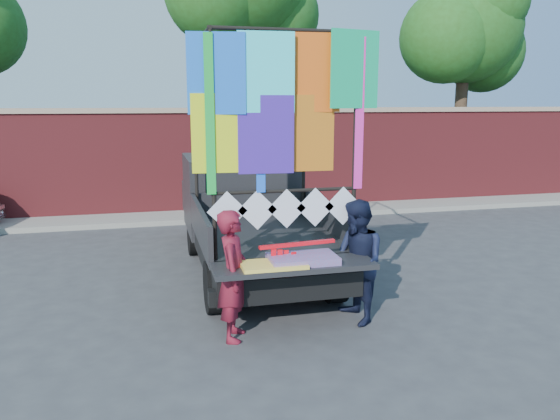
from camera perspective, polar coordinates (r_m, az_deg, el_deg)
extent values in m
plane|color=#38383A|center=(7.33, 0.59, -10.85)|extent=(90.00, 90.00, 0.00)
cube|color=maroon|center=(13.77, -6.70, 4.90)|extent=(30.00, 0.35, 2.50)
cube|color=tan|center=(13.68, -6.83, 10.32)|extent=(30.00, 0.45, 0.12)
cube|color=gray|center=(13.27, -6.20, -0.53)|extent=(30.00, 1.20, 0.12)
cylinder|color=#38281C|center=(15.02, -3.56, 11.14)|extent=(0.36, 0.36, 5.46)
sphere|color=#234F16|center=(15.77, -0.53, 19.70)|extent=(2.40, 2.40, 2.40)
cylinder|color=#38281C|center=(17.41, 18.29, 9.13)|extent=(0.36, 0.36, 4.55)
sphere|color=#234F16|center=(17.53, 18.84, 17.63)|extent=(3.20, 3.20, 3.20)
sphere|color=#234F16|center=(18.29, 20.48, 15.19)|extent=(2.40, 2.40, 2.40)
sphere|color=#234F16|center=(16.83, 16.94, 16.92)|extent=(2.60, 2.60, 2.60)
sphere|color=#234F16|center=(17.28, 21.01, 19.78)|extent=(2.20, 2.20, 2.20)
cylinder|color=black|center=(10.10, -8.89, -2.65)|extent=(0.24, 0.71, 0.71)
cylinder|color=black|center=(7.33, -6.85, -7.98)|extent=(0.24, 0.71, 0.71)
cylinder|color=black|center=(10.37, 0.37, -2.15)|extent=(0.24, 0.71, 0.71)
cylinder|color=black|center=(7.70, 5.70, -7.01)|extent=(0.24, 0.71, 0.71)
cube|color=black|center=(8.72, -2.55, -3.51)|extent=(1.82, 4.50, 0.32)
cube|color=black|center=(7.89, -1.42, -2.86)|extent=(1.93, 2.47, 0.11)
cube|color=black|center=(7.69, -8.31, -1.54)|extent=(0.06, 2.47, 0.48)
cube|color=black|center=(8.08, 5.12, -0.84)|extent=(0.06, 2.47, 0.48)
cube|color=black|center=(9.00, -3.09, 0.44)|extent=(1.93, 0.06, 0.48)
cube|color=black|center=(9.99, -4.21, 1.83)|extent=(1.93, 1.72, 1.34)
cube|color=#8C9EAD|center=(9.46, -3.75, 3.93)|extent=(1.72, 0.06, 0.59)
cube|color=#8C9EAD|center=(10.75, -4.95, 3.64)|extent=(1.72, 0.11, 0.75)
cube|color=black|center=(11.19, -5.21, 1.44)|extent=(1.88, 0.97, 0.59)
cube|color=black|center=(6.48, 1.46, -5.83)|extent=(1.93, 0.59, 0.06)
cube|color=black|center=(6.83, 0.89, -8.51)|extent=(1.98, 0.16, 0.19)
cylinder|color=black|center=(6.41, -7.03, 6.43)|extent=(0.05, 0.05, 2.68)
cylinder|color=black|center=(8.65, -8.85, 7.62)|extent=(0.05, 0.05, 2.68)
cylinder|color=black|center=(6.85, 7.85, 6.72)|extent=(0.05, 0.05, 2.68)
cylinder|color=black|center=(8.97, 2.51, 7.87)|extent=(0.05, 0.05, 2.68)
cylinder|color=black|center=(6.60, 0.68, 18.31)|extent=(1.82, 0.05, 0.05)
cylinder|color=black|center=(8.79, -3.16, 16.55)|extent=(1.82, 0.05, 0.05)
cylinder|color=black|center=(7.55, -8.37, 17.31)|extent=(0.05, 2.31, 0.05)
cylinder|color=black|center=(7.92, 4.99, 17.10)|extent=(0.05, 2.31, 0.05)
cylinder|color=black|center=(6.64, 0.64, 2.02)|extent=(1.82, 0.04, 0.04)
cube|color=blue|center=(6.39, -6.51, 14.13)|extent=(0.66, 0.02, 0.91)
cube|color=#34EFFB|center=(6.44, -1.57, 14.18)|extent=(0.66, 0.02, 0.91)
cube|color=#F05C14|center=(6.61, 3.04, 14.09)|extent=(0.66, 0.02, 0.91)
cube|color=#0DBD73|center=(6.75, 7.64, 13.95)|extent=(0.66, 0.02, 0.91)
cube|color=#D9EB18|center=(6.39, -6.37, 7.88)|extent=(0.66, 0.02, 0.91)
cube|color=#4121A6|center=(6.44, -1.53, 7.97)|extent=(0.66, 0.02, 0.91)
cube|color=#CB6B17|center=(6.61, 2.97, 8.05)|extent=(0.66, 0.02, 0.91)
cube|color=green|center=(6.34, -7.36, 9.77)|extent=(0.11, 0.01, 1.82)
cube|color=#FF2AAE|center=(6.80, 8.32, 9.84)|extent=(0.11, 0.01, 1.82)
cube|color=#1C64FF|center=(6.44, -2.06, 9.88)|extent=(0.11, 0.01, 1.82)
cube|color=white|center=(6.50, -5.52, -0.15)|extent=(0.49, 0.01, 0.49)
cube|color=white|center=(6.57, -2.37, 0.00)|extent=(0.49, 0.01, 0.49)
cube|color=white|center=(6.65, 0.71, 0.15)|extent=(0.49, 0.01, 0.49)
cube|color=white|center=(6.75, 3.71, 0.29)|extent=(0.49, 0.01, 0.49)
cube|color=white|center=(6.86, 6.61, 0.43)|extent=(0.49, 0.01, 0.49)
cube|color=#D02E68|center=(6.48, 2.38, -5.13)|extent=(0.80, 0.48, 0.09)
cube|color=#FFD950|center=(6.33, -0.71, -5.74)|extent=(0.75, 0.43, 0.04)
imported|color=maroon|center=(6.41, -4.87, -6.82)|extent=(0.51, 0.64, 1.55)
imported|color=#141932|center=(6.92, 8.03, -5.43)|extent=(0.65, 0.81, 1.57)
cube|color=#FF0D19|center=(6.54, 1.86, -3.58)|extent=(0.97, 0.17, 0.04)
cube|color=#FF0D19|center=(6.53, -0.71, -6.38)|extent=(0.06, 0.02, 0.56)
cube|color=#FF0D19|center=(6.56, -0.01, -6.50)|extent=(0.06, 0.02, 0.56)
cube|color=#FF0D19|center=(6.58, 0.68, -6.61)|extent=(0.06, 0.02, 0.56)
cube|color=#FF0D19|center=(6.61, 1.37, -6.72)|extent=(0.06, 0.02, 0.56)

